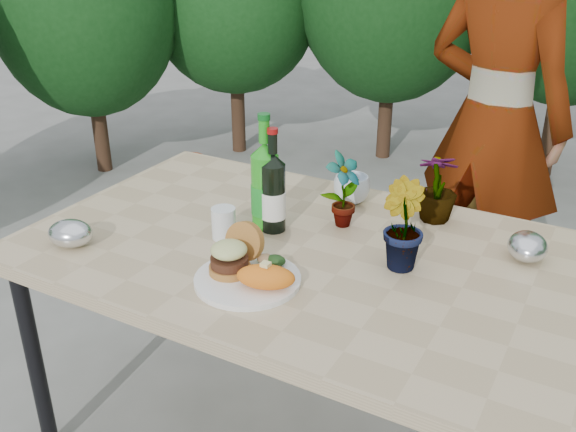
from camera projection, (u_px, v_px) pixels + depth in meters
The scene contains 17 objects.
patio_table at pixel (301, 264), 1.88m from camera, with size 1.60×1.00×0.75m.
shrub_hedge at pixel (539, 19), 2.87m from camera, with size 6.93×5.17×2.50m.
dinner_plate at pixel (248, 280), 1.67m from camera, with size 0.28×0.28×0.01m, color white.
burger_stack at pixel (233, 254), 1.69m from camera, with size 0.11×0.16×0.11m.
sweet_potato at pixel (266, 277), 1.61m from camera, with size 0.15×0.08×0.06m, color orange.
grilled_veg at pixel (271, 259), 1.73m from camera, with size 0.08×0.05×0.03m.
wine_bottle at pixel (273, 194), 1.90m from camera, with size 0.08×0.08×0.32m.
sparkling_water at pixel (265, 187), 1.92m from camera, with size 0.09×0.09×0.36m.
plastic_cup at pixel (224, 223), 1.88m from camera, with size 0.07×0.07×0.10m, color silver.
seedling_left at pixel (343, 190), 1.93m from camera, with size 0.12×0.08×0.24m, color #26531C.
seedling_mid at pixel (401, 225), 1.70m from camera, with size 0.13×0.11×0.24m, color #26561D.
seedling_right at pixel (437, 187), 1.97m from camera, with size 0.12×0.12×0.22m, color #2A5E20.
blue_bowl at pixel (352, 189), 2.12m from camera, with size 0.12×0.12×0.09m, color silver.
foil_packet_left at pixel (71, 233), 1.84m from camera, with size 0.13×0.11×0.08m, color silver.
foil_packet_right at pixel (527, 246), 1.77m from camera, with size 0.13×0.11×0.08m, color silver.
person at pixel (494, 122), 2.59m from camera, with size 0.63×0.41×1.72m, color #94684A.
terracotta_pot at pixel (191, 165), 4.36m from camera, with size 0.17×0.17×0.14m.
Camera 1 is at (0.76, -1.45, 1.62)m, focal length 40.00 mm.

